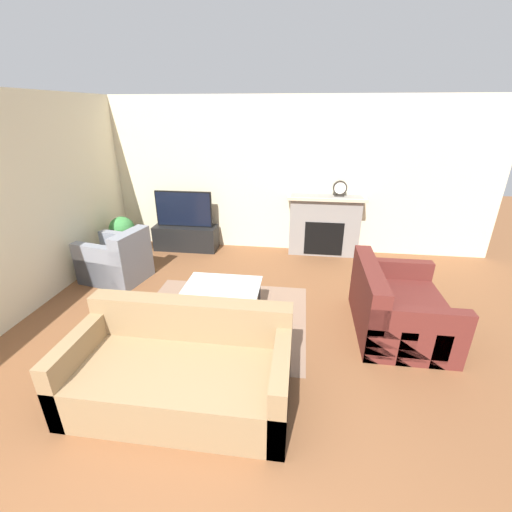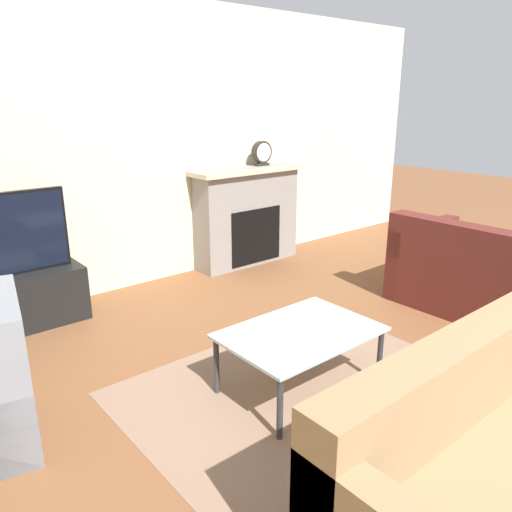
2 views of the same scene
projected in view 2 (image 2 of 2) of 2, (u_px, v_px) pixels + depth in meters
wall_back at (132, 147)px, 4.69m from camera, size 8.28×0.06×2.70m
area_rug at (313, 396)px, 3.14m from camera, size 2.16×1.87×0.00m
fireplace at (247, 214)px, 5.53m from camera, size 1.35×0.38×1.08m
tv_stand at (8, 303)px, 3.98m from camera, size 1.18×0.42×0.46m
couch_loveseat at (479, 277)px, 4.38m from camera, size 0.99×1.34×0.82m
coffee_table at (300, 336)px, 3.12m from camera, size 0.96×0.67×0.40m
mantel_clock at (262, 153)px, 5.47m from camera, size 0.24×0.07×0.27m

